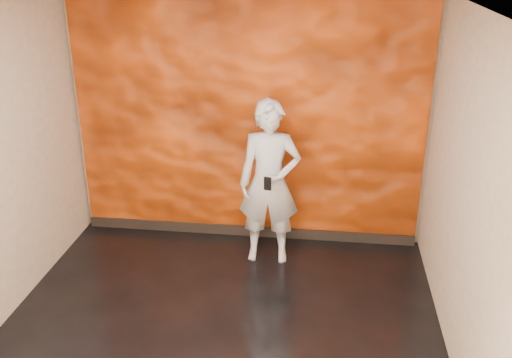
{
  "coord_description": "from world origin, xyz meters",
  "views": [
    {
      "loc": [
        0.87,
        -4.07,
        3.25
      ],
      "look_at": [
        0.22,
        0.99,
        1.13
      ],
      "focal_mm": 40.0,
      "sensor_mm": 36.0,
      "label": 1
    }
  ],
  "objects": [
    {
      "name": "feature_wall",
      "position": [
        0.0,
        1.96,
        1.38
      ],
      "size": [
        3.9,
        0.06,
        2.75
      ],
      "primitive_type": "cube",
      "color": "#F4530D",
      "rests_on": "ground"
    },
    {
      "name": "man",
      "position": [
        0.31,
        1.44,
        0.9
      ],
      "size": [
        0.67,
        0.46,
        1.79
      ],
      "primitive_type": "imported",
      "rotation": [
        0.0,
        0.0,
        0.04
      ],
      "color": "#9DA2AE",
      "rests_on": "ground"
    },
    {
      "name": "phone",
      "position": [
        0.32,
        1.16,
        1.01
      ],
      "size": [
        0.08,
        0.03,
        0.14
      ],
      "primitive_type": "cube",
      "rotation": [
        0.0,
        0.0,
        -0.22
      ],
      "color": "black",
      "rests_on": "man"
    },
    {
      "name": "room",
      "position": [
        0.0,
        0.0,
        1.4
      ],
      "size": [
        4.02,
        4.02,
        2.81
      ],
      "color": "black",
      "rests_on": "ground"
    },
    {
      "name": "baseboard",
      "position": [
        0.0,
        1.92,
        0.06
      ],
      "size": [
        3.9,
        0.04,
        0.12
      ],
      "primitive_type": "cube",
      "color": "black",
      "rests_on": "ground"
    }
  ]
}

